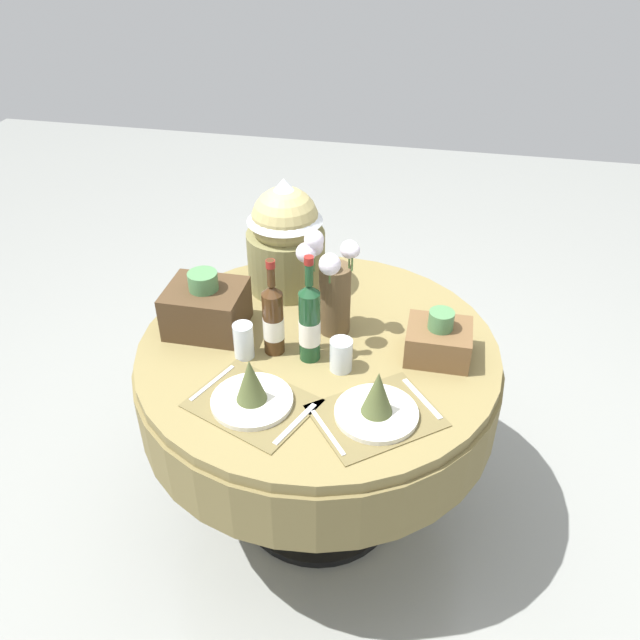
# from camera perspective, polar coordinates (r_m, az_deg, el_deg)

# --- Properties ---
(ground) EXTENTS (8.00, 8.00, 0.00)m
(ground) POSITION_cam_1_polar(r_m,az_deg,el_deg) (2.66, -0.13, -15.64)
(ground) COLOR gray
(dining_table) EXTENTS (1.20, 1.20, 0.78)m
(dining_table) POSITION_cam_1_polar(r_m,az_deg,el_deg) (2.22, -0.15, -5.39)
(dining_table) COLOR olive
(dining_table) RESTS_ON ground
(place_setting_left) EXTENTS (0.41, 0.37, 0.16)m
(place_setting_left) POSITION_cam_1_polar(r_m,az_deg,el_deg) (1.88, -6.06, -6.28)
(place_setting_left) COLOR brown
(place_setting_left) RESTS_ON dining_table
(place_setting_right) EXTENTS (0.43, 0.41, 0.16)m
(place_setting_right) POSITION_cam_1_polar(r_m,az_deg,el_deg) (1.84, 5.04, -7.37)
(place_setting_right) COLOR brown
(place_setting_right) RESTS_ON dining_table
(flower_vase) EXTENTS (0.19, 0.18, 0.39)m
(flower_vase) POSITION_cam_1_polar(r_m,az_deg,el_deg) (2.08, 1.02, 3.20)
(flower_vase) COLOR brown
(flower_vase) RESTS_ON dining_table
(wine_bottle_left) EXTENTS (0.07, 0.07, 0.37)m
(wine_bottle_left) POSITION_cam_1_polar(r_m,az_deg,el_deg) (1.99, -0.93, -0.18)
(wine_bottle_left) COLOR #194223
(wine_bottle_left) RESTS_ON dining_table
(wine_bottle_right) EXTENTS (0.07, 0.07, 0.33)m
(wine_bottle_right) POSITION_cam_1_polar(r_m,az_deg,el_deg) (2.03, -4.14, 0.11)
(wine_bottle_right) COLOR #422814
(wine_bottle_right) RESTS_ON dining_table
(tumbler_near_left) EXTENTS (0.06, 0.06, 0.12)m
(tumbler_near_left) POSITION_cam_1_polar(r_m,az_deg,el_deg) (2.05, -6.74, -1.82)
(tumbler_near_left) COLOR silver
(tumbler_near_left) RESTS_ON dining_table
(tumbler_near_right) EXTENTS (0.07, 0.07, 0.11)m
(tumbler_near_right) POSITION_cam_1_polar(r_m,az_deg,el_deg) (1.99, 1.87, -3.10)
(tumbler_near_right) COLOR silver
(tumbler_near_right) RESTS_ON dining_table
(gift_tub_back_left) EXTENTS (0.28, 0.28, 0.42)m
(gift_tub_back_left) POSITION_cam_1_polar(r_m,az_deg,el_deg) (2.31, -3.06, 7.75)
(gift_tub_back_left) COLOR olive
(gift_tub_back_left) RESTS_ON dining_table
(woven_basket_side_left) EXTENTS (0.25, 0.22, 0.22)m
(woven_basket_side_left) POSITION_cam_1_polar(r_m,az_deg,el_deg) (2.18, -9.99, 1.14)
(woven_basket_side_left) COLOR #47331E
(woven_basket_side_left) RESTS_ON dining_table
(woven_basket_side_right) EXTENTS (0.20, 0.18, 0.17)m
(woven_basket_side_right) POSITION_cam_1_polar(r_m,az_deg,el_deg) (2.07, 10.39, -1.75)
(woven_basket_side_right) COLOR brown
(woven_basket_side_right) RESTS_ON dining_table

